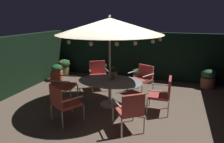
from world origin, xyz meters
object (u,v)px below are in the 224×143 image
object	(u,v)px
patio_chair_north	(62,83)
patio_chair_southeast	(163,92)
potted_plant_back_right	(138,75)
patio_umbrella	(110,26)
patio_dining_table	(110,84)
potted_plant_back_left	(57,72)
potted_plant_left_far	(208,78)
patio_chair_east	(130,109)
patio_chair_northeast	(63,101)
potted_plant_right_near	(64,67)
centerpiece_planter	(113,72)
potted_plant_right_far	(103,70)
patio_chair_southwest	(98,73)
patio_chair_south	(142,77)

from	to	relation	value
patio_chair_north	patio_chair_southeast	distance (m)	2.97
potted_plant_back_right	patio_umbrella	bearing A→B (deg)	-97.27
patio_dining_table	patio_chair_southeast	world-z (taller)	patio_chair_southeast
potted_plant_back_left	potted_plant_left_far	world-z (taller)	potted_plant_left_far
patio_chair_east	patio_chair_southeast	bearing A→B (deg)	63.64
patio_chair_northeast	potted_plant_right_near	size ratio (longest dim) A/B	1.39
patio_umbrella	patio_chair_southeast	size ratio (longest dim) A/B	2.98
potted_plant_back_left	patio_chair_east	bearing A→B (deg)	-37.26
centerpiece_planter	potted_plant_right_near	world-z (taller)	centerpiece_planter
patio_chair_southeast	potted_plant_right_far	size ratio (longest dim) A/B	1.57
patio_chair_north	potted_plant_right_far	world-z (taller)	patio_chair_north
patio_umbrella	potted_plant_back_left	bearing A→B (deg)	150.29
centerpiece_planter	patio_chair_northeast	world-z (taller)	centerpiece_planter
patio_chair_north	patio_dining_table	bearing A→B (deg)	7.36
patio_chair_southwest	potted_plant_right_far	size ratio (longest dim) A/B	1.58
centerpiece_planter	potted_plant_right_far	world-z (taller)	centerpiece_planter
patio_dining_table	potted_plant_left_far	size ratio (longest dim) A/B	2.70
patio_umbrella	patio_chair_east	distance (m)	2.27
patio_dining_table	patio_chair_south	xyz separation A→B (m)	(0.70, 1.31, -0.08)
patio_dining_table	patio_chair_north	world-z (taller)	patio_chair_north
patio_chair_northeast	potted_plant_left_far	size ratio (longest dim) A/B	1.38
patio_chair_east	patio_chair_south	xyz separation A→B (m)	(-0.17, 2.51, -0.00)
patio_chair_southeast	patio_chair_south	xyz separation A→B (m)	(-0.78, 1.28, -0.01)
patio_chair_east	patio_chair_south	size ratio (longest dim) A/B	1.03
centerpiece_planter	potted_plant_right_near	size ratio (longest dim) A/B	0.53
patio_chair_northeast	patio_chair_southwest	distance (m)	2.51
potted_plant_back_right	potted_plant_right_far	size ratio (longest dim) A/B	0.86
patio_chair_northeast	patio_chair_southwest	world-z (taller)	patio_chair_southwest
patio_chair_north	potted_plant_right_near	size ratio (longest dim) A/B	1.37
potted_plant_back_right	potted_plant_back_left	bearing A→B (deg)	-164.44
patio_dining_table	patio_chair_northeast	distance (m)	1.49
patio_umbrella	potted_plant_right_far	size ratio (longest dim) A/B	4.66
potted_plant_right_far	patio_chair_south	bearing A→B (deg)	-32.54
patio_chair_northeast	potted_plant_back_left	size ratio (longest dim) A/B	1.47
patio_umbrella	potted_plant_back_right	distance (m)	3.19
patio_dining_table	potted_plant_right_near	bearing A→B (deg)	141.07
patio_chair_southeast	potted_plant_back_right	distance (m)	2.73
patio_dining_table	patio_chair_north	xyz separation A→B (m)	(-1.47, -0.19, -0.06)
potted_plant_right_far	patio_dining_table	bearing A→B (deg)	-64.89
centerpiece_planter	potted_plant_right_far	distance (m)	2.68
patio_chair_southwest	potted_plant_left_far	size ratio (longest dim) A/B	1.41
patio_umbrella	patio_chair_east	world-z (taller)	patio_umbrella
patio_chair_north	potted_plant_back_right	xyz separation A→B (m)	(1.79, 2.66, -0.29)
patio_chair_northeast	centerpiece_planter	bearing A→B (deg)	62.16
patio_umbrella	potted_plant_right_far	distance (m)	3.38
patio_chair_northeast	patio_chair_north	bearing A→B (deg)	123.16
patio_chair_northeast	patio_chair_southwest	bearing A→B (deg)	92.14
centerpiece_planter	potted_plant_back_right	xyz separation A→B (m)	(0.29, 2.28, -0.68)
patio_umbrella	patio_chair_southeast	world-z (taller)	patio_umbrella
patio_umbrella	potted_plant_right_near	world-z (taller)	patio_umbrella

